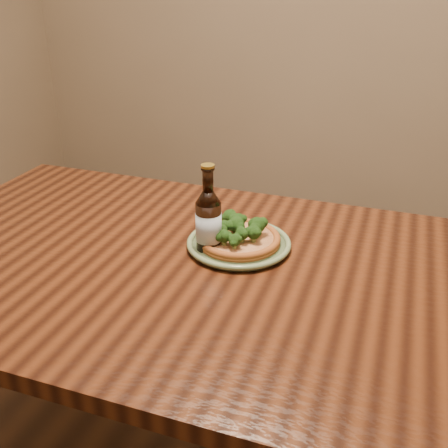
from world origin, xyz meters
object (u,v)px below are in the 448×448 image
(table, at_px, (210,298))
(plate, at_px, (239,244))
(beer_bottle, at_px, (209,221))
(pizza, at_px, (239,236))

(table, xyz_separation_m, plate, (0.04, 0.10, 0.10))
(table, distance_m, beer_bottle, 0.19)
(table, distance_m, pizza, 0.16)
(table, relative_size, pizza, 7.87)
(plate, bearing_deg, beer_bottle, -140.98)
(plate, relative_size, pizza, 1.26)
(plate, distance_m, beer_bottle, 0.11)
(table, height_order, beer_bottle, beer_bottle)
(pizza, bearing_deg, plate, -1.68)
(pizza, height_order, beer_bottle, beer_bottle)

